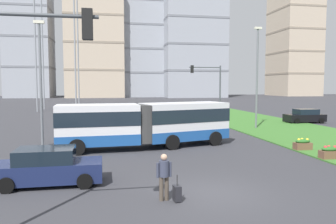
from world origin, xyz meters
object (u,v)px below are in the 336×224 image
flower_planter_2 (303,144)px  traffic_light_far_right (211,85)px  apartment_tower_east (294,43)px  flower_planter_1 (330,152)px  car_white_van (85,124)px  car_black_sedan (305,116)px  pedestrian_crossing (164,174)px  apartment_tower_westcentre (95,46)px  traffic_light_near_left (12,85)px  car_navy_sedan (49,167)px  rolling_suitcase (177,193)px  streetlight_median (257,74)px  streetlight_left (41,78)px  articulated_bus (146,123)px  apartment_tower_eastcentre (193,22)px  apartment_tower_west (29,25)px  apartment_tower_centre (142,40)px

flower_planter_2 → traffic_light_far_right: 15.48m
apartment_tower_east → flower_planter_1: bearing=-120.2°
car_white_van → flower_planter_1: size_ratio=4.06×
flower_planter_2 → flower_planter_1: bearing=-90.0°
car_black_sedan → pedestrian_crossing: pedestrian_crossing is taller
apartment_tower_westcentre → traffic_light_near_left: bearing=-89.3°
car_navy_sedan → apartment_tower_east: (77.64, 110.01, 20.49)m
car_navy_sedan → rolling_suitcase: bearing=-31.4°
flower_planter_1 → apartment_tower_east: (62.70, 107.94, 20.82)m
car_navy_sedan → streetlight_median: bearing=42.7°
car_navy_sedan → rolling_suitcase: 5.82m
rolling_suitcase → streetlight_left: 14.95m
car_black_sedan → traffic_light_near_left: 34.64m
articulated_bus → car_black_sedan: bearing=30.5°
streetlight_left → apartment_tower_westcentre: 97.91m
apartment_tower_westcentre → apartment_tower_eastcentre: bearing=-9.5°
apartment_tower_eastcentre → flower_planter_2: bearing=-100.6°
rolling_suitcase → traffic_light_far_right: 24.53m
apartment_tower_eastcentre → apartment_tower_east: apartment_tower_eastcentre is taller
car_navy_sedan → car_black_sedan: bearing=38.0°
streetlight_left → apartment_tower_west: size_ratio=0.17×
streetlight_median → apartment_tower_centre: apartment_tower_centre is taller
flower_planter_2 → apartment_tower_centre: size_ratio=0.03×
pedestrian_crossing → car_black_sedan: bearing=47.7°
pedestrian_crossing → apartment_tower_east: bearing=57.0°
rolling_suitcase → apartment_tower_west: apartment_tower_west is taller
car_black_sedan → flower_planter_1: car_black_sedan is taller
streetlight_left → apartment_tower_centre: size_ratio=0.21×
streetlight_left → apartment_tower_westcentre: bearing=89.6°
apartment_tower_eastcentre → streetlight_median: bearing=-100.7°
car_white_van → apartment_tower_east: size_ratio=0.11×
rolling_suitcase → pedestrian_crossing: bearing=156.0°
flower_planter_1 → apartment_tower_eastcentre: size_ratio=0.02×
flower_planter_2 → apartment_tower_centre: (0.68, 103.66, 20.49)m
car_navy_sedan → flower_planter_1: size_ratio=4.01×
car_black_sedan → flower_planter_1: bearing=-119.1°
car_black_sedan → apartment_tower_eastcentre: (8.54, 81.65, 25.81)m
apartment_tower_west → apartment_tower_centre: bearing=0.6°
articulated_bus → flower_planter_1: size_ratio=10.85×
car_navy_sedan → apartment_tower_westcentre: apartment_tower_westcentre is taller
articulated_bus → pedestrian_crossing: 10.55m
flower_planter_2 → apartment_tower_westcentre: apartment_tower_westcentre is taller
articulated_bus → car_black_sedan: articulated_bus is taller
flower_planter_1 → car_navy_sedan: bearing=-172.1°
apartment_tower_west → apartment_tower_westcentre: bearing=-4.0°
apartment_tower_westcentre → apartment_tower_eastcentre: size_ratio=0.68×
apartment_tower_westcentre → apartment_tower_west: bearing=176.0°
articulated_bus → apartment_tower_east: bearing=54.7°
traffic_light_near_left → apartment_tower_westcentre: size_ratio=0.17×
car_navy_sedan → apartment_tower_eastcentre: (32.92, 100.71, 25.81)m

